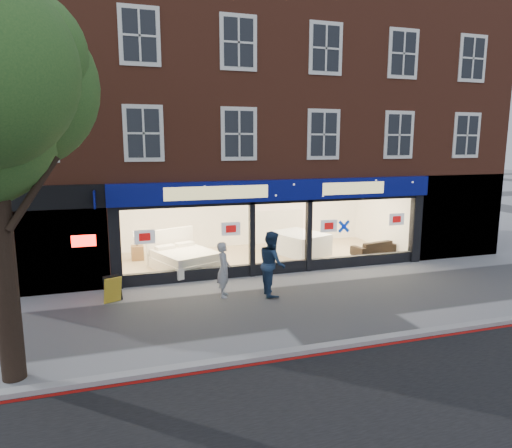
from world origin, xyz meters
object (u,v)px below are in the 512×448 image
mattress_stack (299,243)px  sofa (373,247)px  a_board (113,289)px  pedestrian_grey (224,269)px  display_bed (184,258)px  pedestrian_blue (272,263)px

mattress_stack → sofa: 3.01m
a_board → pedestrian_grey: size_ratio=0.47×
mattress_stack → pedestrian_grey: pedestrian_grey is taller
mattress_stack → a_board: mattress_stack is taller
display_bed → a_board: display_bed is taller
a_board → pedestrian_blue: 4.67m
mattress_stack → pedestrian_grey: 5.68m
display_bed → pedestrian_grey: (0.71, -3.11, 0.37)m
sofa → mattress_stack: bearing=-30.8°
display_bed → sofa: (7.63, -0.15, -0.09)m
display_bed → a_board: size_ratio=3.62×
mattress_stack → pedestrian_blue: size_ratio=1.32×
display_bed → sofa: bearing=-22.8°
mattress_stack → pedestrian_blue: pedestrian_blue is taller
display_bed → a_board: bearing=-154.4°
display_bed → mattress_stack: size_ratio=1.09×
sofa → pedestrian_grey: (-6.91, -2.96, 0.46)m
mattress_stack → pedestrian_grey: size_ratio=1.56×
sofa → a_board: a_board is taller
sofa → pedestrian_blue: size_ratio=0.94×
pedestrian_grey → display_bed: bearing=28.0°
sofa → a_board: bearing=2.4°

